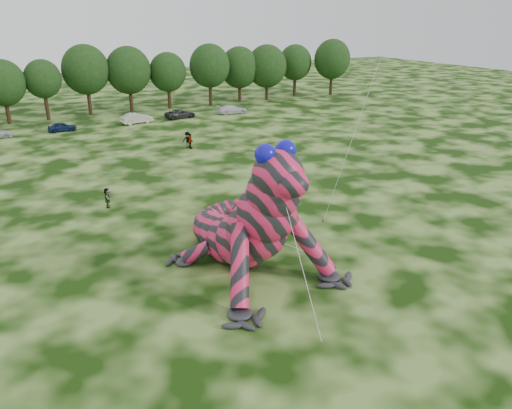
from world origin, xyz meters
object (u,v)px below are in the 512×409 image
object	(u,v)px
tree_11	(129,79)
tree_13	(210,75)
tree_17	(332,67)
car_5	(136,118)
spectator_2	(188,140)
car_4	(62,127)
tree_14	(239,74)
tree_10	(87,80)
tree_12	(168,81)
tree_9	(44,90)
spectator_3	(190,141)
tree_16	(295,70)
spectator_5	(107,198)
tree_15	(267,72)
inflatable_gecko	(232,197)
car_6	(180,114)
car_7	(232,109)
tree_8	(4,92)

from	to	relation	value
tree_11	tree_13	xyz separation A→B (m)	(13.35, -1.07, 0.03)
tree_17	car_5	world-z (taller)	tree_17
spectator_2	car_4	bearing A→B (deg)	157.35
tree_13	tree_14	size ratio (longest dim) A/B	1.08
tree_10	car_5	xyz separation A→B (m)	(4.43, -10.09, -4.50)
tree_12	tree_10	bearing A→B (deg)	176.20
tree_9	spectator_3	bearing A→B (deg)	-64.20
tree_16	spectator_5	bearing A→B (deg)	-136.79
tree_14	tree_15	distance (m)	5.10
inflatable_gecko	car_6	xyz separation A→B (m)	(13.15, 45.17, -3.70)
tree_15	spectator_5	distance (m)	55.58
car_6	car_7	world-z (taller)	car_7
tree_14	spectator_3	xyz separation A→B (m)	(-20.00, -27.03, -3.84)
tree_10	tree_12	xyz separation A→B (m)	(12.62, -0.84, -0.77)
spectator_3	spectator_5	xyz separation A→B (m)	(-12.84, -14.43, -0.04)
car_4	car_6	bearing A→B (deg)	-84.81
tree_13	car_7	distance (m)	9.68
tree_8	tree_16	distance (m)	49.72
tree_8	tree_17	xyz separation A→B (m)	(56.17, -0.32, 0.68)
car_7	car_6	bearing A→B (deg)	93.32
tree_14	inflatable_gecko	bearing A→B (deg)	-117.03
car_4	spectator_2	size ratio (longest dim) A/B	1.93
tree_11	tree_15	xyz separation A→B (m)	(24.69, -0.42, -0.22)
car_7	spectator_3	distance (m)	21.61
tree_8	tree_13	xyz separation A→B (m)	(31.35, 0.14, 0.59)
tree_15	car_7	world-z (taller)	tree_15
tree_15	tree_9	bearing A→B (deg)	-179.35
tree_13	tree_12	bearing A→B (deg)	175.08
car_4	tree_13	bearing A→B (deg)	-68.66
tree_8	tree_15	size ratio (longest dim) A/B	0.93
car_7	tree_8	bearing A→B (deg)	82.46
car_7	spectator_5	distance (m)	40.91
spectator_2	car_6	bearing A→B (deg)	103.81
tree_8	tree_9	distance (m)	5.30
tree_8	tree_9	xyz separation A→B (m)	(5.28, 0.36, -0.13)
tree_13	spectator_2	xyz separation A→B (m)	(-13.81, -24.97, -4.12)
car_4	spectator_5	xyz separation A→B (m)	(-1.04, -30.91, 0.20)
car_6	spectator_5	size ratio (longest dim) A/B	2.79
tree_13	car_5	world-z (taller)	tree_13
car_4	car_6	world-z (taller)	car_6
inflatable_gecko	tree_9	size ratio (longest dim) A/B	2.00
tree_11	car_7	xyz separation A→B (m)	(13.25, -9.69, -4.36)
spectator_3	spectator_5	bearing A→B (deg)	174.72
car_4	tree_11	bearing A→B (deg)	-48.45
inflatable_gecko	car_5	xyz separation A→B (m)	(6.30, 44.53, -3.59)
tree_13	car_6	bearing A→B (deg)	-136.61
spectator_3	tree_17	bearing A→B (deg)	-20.63
tree_10	tree_17	distance (m)	44.59
tree_17	car_5	size ratio (longest dim) A/B	2.26
tree_10	tree_15	size ratio (longest dim) A/B	1.09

